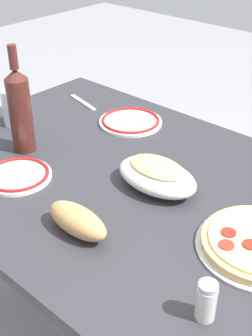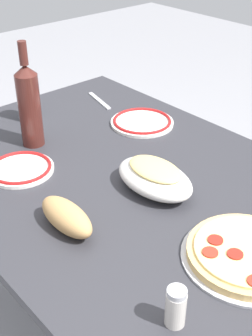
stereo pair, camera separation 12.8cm
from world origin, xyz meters
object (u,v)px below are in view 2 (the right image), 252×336
(dining_table, at_px, (126,208))
(wine_bottle, at_px, (29,104))
(spice_shaker, at_px, (176,307))
(pepperoni_pizza, at_px, (246,254))
(side_plate_near, at_px, (21,168))
(baked_pasta_dish, at_px, (155,177))
(side_plate_far, at_px, (142,122))
(bread_loaf, at_px, (66,217))
(water_glass, at_px, (27,102))

(dining_table, xyz_separation_m, wine_bottle, (-0.34, -0.09, 0.25))
(wine_bottle, bearing_deg, spice_shaker, -12.39)
(pepperoni_pizza, relative_size, side_plate_near, 1.50)
(baked_pasta_dish, bearing_deg, pepperoni_pizza, -6.59)
(pepperoni_pizza, bearing_deg, spice_shaker, -86.51)
(wine_bottle, bearing_deg, dining_table, 15.13)
(pepperoni_pizza, relative_size, side_plate_far, 1.32)
(baked_pasta_dish, distance_m, spice_shaker, 0.45)
(bread_loaf, xyz_separation_m, spice_shaker, (0.37, -0.01, 0.01))
(pepperoni_pizza, distance_m, side_plate_far, 0.70)
(baked_pasta_dish, distance_m, side_plate_near, 0.40)
(side_plate_near, bearing_deg, baked_pasta_dish, 35.16)
(side_plate_near, distance_m, spice_shaker, 0.67)
(side_plate_near, bearing_deg, dining_table, 42.82)
(dining_table, bearing_deg, baked_pasta_dish, 10.52)
(pepperoni_pizza, bearing_deg, bread_loaf, -146.12)
(wine_bottle, height_order, spice_shaker, wine_bottle)
(side_plate_near, distance_m, bread_loaf, 0.31)
(pepperoni_pizza, xyz_separation_m, wine_bottle, (-0.77, -0.07, 0.12))
(dining_table, distance_m, baked_pasta_dish, 0.18)
(pepperoni_pizza, height_order, baked_pasta_dish, baked_pasta_dish)
(pepperoni_pizza, distance_m, wine_bottle, 0.78)
(wine_bottle, relative_size, spice_shaker, 3.82)
(pepperoni_pizza, relative_size, bread_loaf, 1.62)
(dining_table, height_order, water_glass, water_glass)
(side_plate_near, xyz_separation_m, spice_shaker, (0.67, -0.06, 0.03))
(dining_table, relative_size, side_plate_near, 6.99)
(water_glass, bearing_deg, spice_shaker, -15.02)
(dining_table, relative_size, spice_shaker, 15.50)
(dining_table, xyz_separation_m, spice_shaker, (0.44, -0.27, 0.15))
(dining_table, height_order, baked_pasta_dish, baked_pasta_dish)
(side_plate_near, bearing_deg, bread_loaf, -8.84)
(wine_bottle, xyz_separation_m, water_glass, (-0.17, 0.08, -0.07))
(bread_loaf, bearing_deg, baked_pasta_dish, 85.50)
(dining_table, bearing_deg, spice_shaker, -31.00)
(dining_table, bearing_deg, wine_bottle, -164.87)
(spice_shaker, bearing_deg, side_plate_near, 175.20)
(spice_shaker, bearing_deg, wine_bottle, 167.61)
(baked_pasta_dish, xyz_separation_m, water_glass, (-0.61, -0.03, 0.02))
(baked_pasta_dish, distance_m, wine_bottle, 0.46)
(side_plate_near, bearing_deg, side_plate_far, 88.83)
(bread_loaf, bearing_deg, side_plate_far, 119.23)
(bread_loaf, distance_m, spice_shaker, 0.37)
(dining_table, height_order, wine_bottle, wine_bottle)
(dining_table, xyz_separation_m, side_plate_far, (-0.22, 0.26, 0.12))
(water_glass, xyz_separation_m, side_plate_far, (0.30, 0.27, -0.05))
(bread_loaf, height_order, spice_shaker, spice_shaker)
(dining_table, bearing_deg, water_glass, -178.98)
(baked_pasta_dish, relative_size, side_plate_far, 1.10)
(water_glass, height_order, bread_loaf, water_glass)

